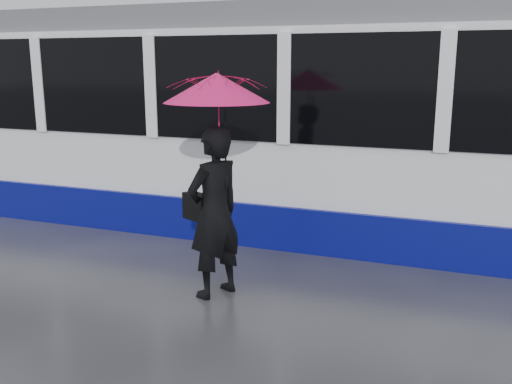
% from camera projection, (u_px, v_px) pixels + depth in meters
% --- Properties ---
extents(ground, '(90.00, 90.00, 0.00)m').
position_uv_depth(ground, '(280.00, 287.00, 6.61)').
color(ground, '#27272B').
rests_on(ground, ground).
extents(rails, '(34.00, 1.51, 0.02)m').
position_uv_depth(rails, '(331.00, 229.00, 8.89)').
color(rails, '#3F3D38').
rests_on(rails, ground).
extents(tram, '(26.00, 2.56, 3.35)m').
position_uv_depth(tram, '(219.00, 120.00, 9.19)').
color(tram, white).
rests_on(tram, ground).
extents(woman, '(0.70, 0.81, 1.89)m').
position_uv_depth(woman, '(214.00, 213.00, 6.19)').
color(woman, black).
rests_on(woman, ground).
extents(umbrella, '(1.47, 1.47, 1.28)m').
position_uv_depth(umbrella, '(217.00, 109.00, 5.92)').
color(umbrella, '#FF1551').
rests_on(umbrella, ground).
extents(handbag, '(0.37, 0.27, 0.47)m').
position_uv_depth(handbag, '(197.00, 207.00, 6.28)').
color(handbag, black).
rests_on(handbag, ground).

